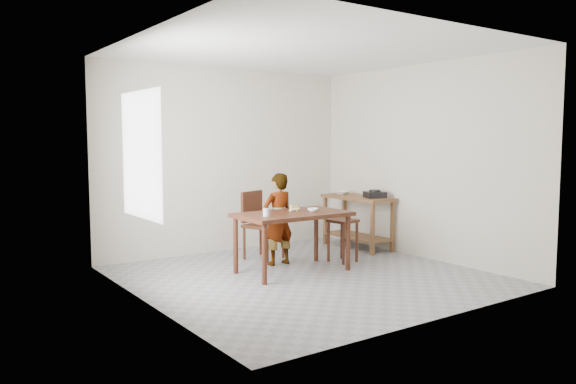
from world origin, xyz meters
TOP-DOWN VIEW (x-y plane):
  - floor at (0.00, 0.00)m, footprint 4.00×4.00m
  - ceiling at (0.00, 0.00)m, footprint 4.00×4.00m
  - wall_back at (0.00, 2.02)m, footprint 4.00×0.04m
  - wall_front at (0.00, -2.02)m, footprint 4.00×0.04m
  - wall_left at (-2.02, 0.00)m, footprint 0.04×4.00m
  - wall_right at (2.02, 0.00)m, footprint 0.04×4.00m
  - window_pane at (-1.97, 0.20)m, footprint 0.02×1.10m
  - dining_table at (0.00, 0.30)m, footprint 1.40×0.80m
  - prep_counter at (1.72, 1.00)m, footprint 0.50×1.20m
  - child at (0.08, 0.74)m, footprint 0.45×0.31m
  - dining_chair at (0.12, 1.17)m, footprint 0.59×0.59m
  - stool at (0.90, 0.39)m, footprint 0.37×0.37m
  - glass_tumbler at (-0.46, 0.20)m, footprint 0.08×0.08m
  - small_bowl at (0.27, 0.24)m, footprint 0.16×0.16m
  - banana at (0.09, 0.39)m, footprint 0.16×0.12m
  - serving_bowl at (1.68, 1.32)m, footprint 0.28×0.28m
  - gas_burner at (1.76, 0.68)m, footprint 0.35×0.35m

SIDE VIEW (x-z plane):
  - floor at x=0.00m, z-range -0.04..0.00m
  - stool at x=0.90m, z-range 0.00..0.58m
  - dining_table at x=0.00m, z-range 0.00..0.75m
  - prep_counter at x=1.72m, z-range 0.00..0.80m
  - dining_chair at x=0.12m, z-range 0.00..0.94m
  - child at x=0.08m, z-range 0.00..1.22m
  - small_bowl at x=0.27m, z-range 0.75..0.79m
  - banana at x=0.09m, z-range 0.75..0.80m
  - glass_tumbler at x=-0.46m, z-range 0.75..0.84m
  - serving_bowl at x=1.68m, z-range 0.80..0.86m
  - gas_burner at x=1.76m, z-range 0.80..0.89m
  - wall_back at x=0.00m, z-range 0.00..2.70m
  - wall_front at x=0.00m, z-range 0.00..2.70m
  - wall_left at x=-2.02m, z-range 0.00..2.70m
  - wall_right at x=2.02m, z-range 0.00..2.70m
  - window_pane at x=-1.97m, z-range 0.85..2.15m
  - ceiling at x=0.00m, z-range 2.70..2.74m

